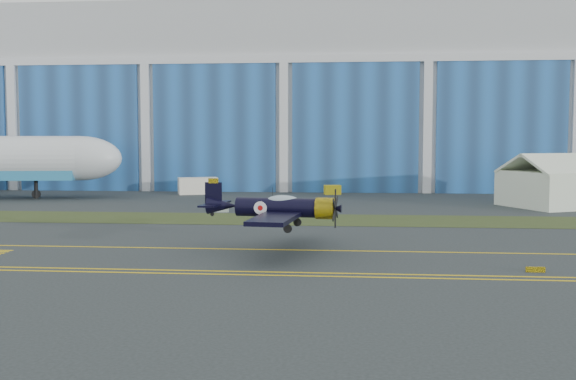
# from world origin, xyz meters

# --- Properties ---
(ground) EXTENTS (260.00, 260.00, 0.00)m
(ground) POSITION_xyz_m (0.00, 0.00, 0.00)
(ground) COLOR #2F3536
(ground) RESTS_ON ground
(grass_median) EXTENTS (260.00, 10.00, 0.02)m
(grass_median) POSITION_xyz_m (0.00, 14.00, 0.02)
(grass_median) COLOR #475128
(grass_median) RESTS_ON ground
(hangar) EXTENTS (220.00, 45.70, 30.00)m
(hangar) POSITION_xyz_m (0.00, 71.79, 14.96)
(hangar) COLOR silver
(hangar) RESTS_ON ground
(taxiway_centreline) EXTENTS (200.00, 0.20, 0.02)m
(taxiway_centreline) POSITION_xyz_m (0.00, -5.00, 0.01)
(taxiway_centreline) COLOR yellow
(taxiway_centreline) RESTS_ON ground
(edge_line_near) EXTENTS (80.00, 0.20, 0.02)m
(edge_line_near) POSITION_xyz_m (0.00, -14.50, 0.01)
(edge_line_near) COLOR yellow
(edge_line_near) RESTS_ON ground
(edge_line_far) EXTENTS (80.00, 0.20, 0.02)m
(edge_line_far) POSITION_xyz_m (0.00, -13.50, 0.01)
(edge_line_far) COLOR yellow
(edge_line_far) RESTS_ON ground
(guard_board_right) EXTENTS (1.20, 0.15, 0.35)m
(guard_board_right) POSITION_xyz_m (22.00, -12.00, 0.17)
(guard_board_right) COLOR yellow
(guard_board_right) RESTS_ON ground
(warbird) EXTENTS (13.11, 15.25, 4.17)m
(warbird) POSITION_xyz_m (4.87, -5.59, 3.30)
(warbird) COLOR black
(warbird) RESTS_ON ground
(tent) EXTENTS (17.30, 15.44, 6.62)m
(tent) POSITION_xyz_m (37.05, 30.49, 3.31)
(tent) COLOR white
(tent) RESTS_ON ground
(shipping_container) EXTENTS (6.23, 4.20, 2.51)m
(shipping_container) POSITION_xyz_m (-12.54, 44.16, 1.25)
(shipping_container) COLOR white
(shipping_container) RESTS_ON ground
(tug) EXTENTS (2.68, 2.02, 1.39)m
(tug) POSITION_xyz_m (7.67, 45.40, 0.70)
(tug) COLOR yellow
(tug) RESTS_ON ground
(barrier_a) EXTENTS (2.06, 0.83, 0.90)m
(barrier_a) POSITION_xyz_m (-4.49, 20.13, 0.45)
(barrier_a) COLOR #90A090
(barrier_a) RESTS_ON ground
(barrier_b) EXTENTS (2.03, 0.69, 0.90)m
(barrier_b) POSITION_xyz_m (-0.41, 19.87, 0.45)
(barrier_b) COLOR gray
(barrier_b) RESTS_ON ground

